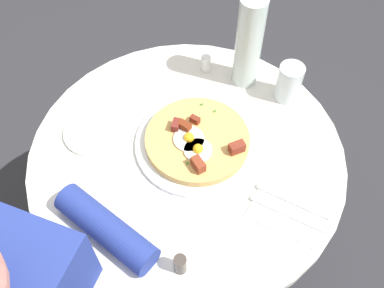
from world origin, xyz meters
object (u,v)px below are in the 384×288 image
(water_bottle, at_px, (249,43))
(pepper_shaker, at_px, (180,264))
(breakfast_pizza, at_px, (197,140))
(knife, at_px, (287,214))
(dining_table, at_px, (187,187))
(pizza_plate, at_px, (197,143))
(salt_shaker, at_px, (206,64))
(water_glass, at_px, (289,83))
(fork, at_px, (292,201))
(bread_plate, at_px, (93,131))

(water_bottle, height_order, pepper_shaker, water_bottle)
(breakfast_pizza, relative_size, knife, 1.49)
(dining_table, bearing_deg, pizza_plate, -28.42)
(breakfast_pizza, height_order, salt_shaker, breakfast_pizza)
(dining_table, relative_size, knife, 4.50)
(water_glass, bearing_deg, pizza_plate, 144.83)
(water_glass, bearing_deg, water_bottle, 80.97)
(breakfast_pizza, bearing_deg, water_glass, -34.80)
(fork, height_order, salt_shaker, salt_shaker)
(pepper_shaker, bearing_deg, breakfast_pizza, 14.36)
(pepper_shaker, bearing_deg, knife, -41.37)
(bread_plate, distance_m, water_bottle, 0.47)
(water_bottle, bearing_deg, salt_shaker, 91.80)
(pizza_plate, bearing_deg, water_bottle, -9.40)
(bread_plate, distance_m, salt_shaker, 0.38)
(pizza_plate, distance_m, water_glass, 0.30)
(bread_plate, distance_m, water_glass, 0.54)
(dining_table, xyz_separation_m, pepper_shaker, (-0.29, -0.10, 0.20))
(dining_table, distance_m, breakfast_pizza, 0.21)
(breakfast_pizza, relative_size, fork, 1.49)
(breakfast_pizza, distance_m, pepper_shaker, 0.33)
(pizza_plate, relative_size, water_glass, 2.88)
(water_bottle, height_order, salt_shaker, water_bottle)
(bread_plate, height_order, fork, bread_plate)
(bread_plate, relative_size, water_bottle, 0.57)
(dining_table, height_order, bread_plate, bread_plate)
(fork, distance_m, salt_shaker, 0.48)
(pepper_shaker, bearing_deg, fork, -37.58)
(pizza_plate, relative_size, pepper_shaker, 5.92)
(bread_plate, bearing_deg, pizza_plate, -77.20)
(bread_plate, height_order, salt_shaker, salt_shaker)
(knife, relative_size, salt_shaker, 3.57)
(pizza_plate, bearing_deg, knife, -112.98)
(pizza_plate, height_order, water_bottle, water_bottle)
(water_bottle, distance_m, pepper_shaker, 0.60)
(fork, xyz_separation_m, pepper_shaker, (-0.24, 0.19, 0.02))
(pizza_plate, distance_m, salt_shaker, 0.27)
(water_bottle, xyz_separation_m, pepper_shaker, (-0.59, -0.04, -0.11))
(fork, bearing_deg, dining_table, -1.95)
(water_glass, height_order, salt_shaker, water_glass)
(pizza_plate, relative_size, knife, 1.78)
(water_bottle, relative_size, pepper_shaker, 5.08)
(bread_plate, bearing_deg, water_bottle, -43.77)
(knife, height_order, pepper_shaker, pepper_shaker)
(salt_shaker, height_order, pepper_shaker, pepper_shaker)
(salt_shaker, relative_size, pepper_shaker, 0.93)
(knife, xyz_separation_m, water_bottle, (0.38, 0.22, 0.13))
(knife, relative_size, water_bottle, 0.65)
(breakfast_pizza, xyz_separation_m, fork, (-0.07, -0.27, -0.02))
(bread_plate, bearing_deg, fork, -91.63)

